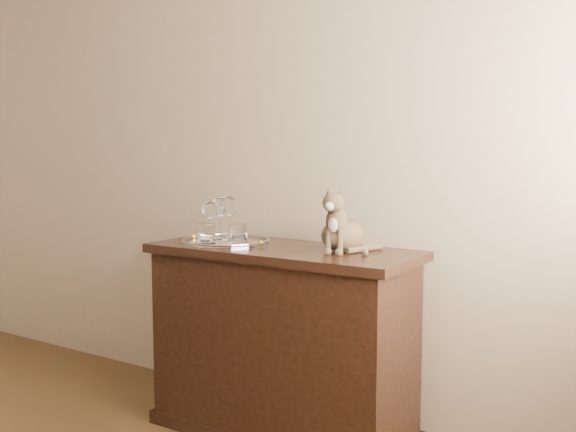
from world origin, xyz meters
name	(u,v)px	position (x,y,z in m)	size (l,w,h in m)	color
wall_back	(218,136)	(0.00, 2.25, 1.35)	(4.00, 0.10, 2.70)	tan
wall_right	(471,11)	(2.00, 0.00, 1.35)	(0.10, 4.50, 2.70)	tan
sideboard	(282,342)	(0.60, 1.94, 0.42)	(1.20, 0.50, 0.85)	black
tray	(226,242)	(0.31, 1.92, 0.85)	(0.40, 0.40, 0.01)	silver
wine_glass_a	(220,217)	(0.22, 1.99, 0.96)	(0.08, 0.08, 0.20)	white
wine_glass_b	(229,217)	(0.27, 1.98, 0.96)	(0.08, 0.08, 0.20)	silver
wine_glass_c	(209,220)	(0.22, 1.90, 0.95)	(0.07, 0.07, 0.19)	white
tumbler_a	(239,234)	(0.40, 1.89, 0.90)	(0.08, 0.08, 0.09)	silver
tumbler_b	(206,234)	(0.28, 1.81, 0.90)	(0.08, 0.08, 0.09)	white
cat	(343,219)	(0.88, 1.98, 0.99)	(0.27, 0.25, 0.27)	#4C3F2D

